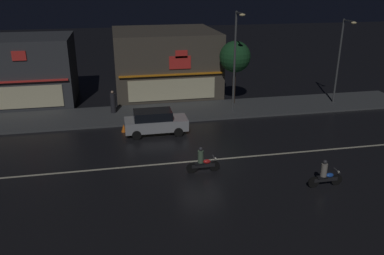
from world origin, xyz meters
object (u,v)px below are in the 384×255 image
Objects in this scene: motorcycle_opposite_lane at (325,175)px; streetlamp_west at (236,55)px; parked_car_near_kerb at (155,122)px; traffic_cone at (124,128)px; pedestrian_on_sidewalk at (113,103)px; motorcycle_following at (202,162)px; streetlamp_mid at (341,55)px.

streetlamp_west is at bearing -78.95° from motorcycle_opposite_lane.
traffic_cone is (-2.16, 0.73, -0.59)m from parked_car_near_kerb.
streetlamp_west is at bearing 16.11° from traffic_cone.
motorcycle_opposite_lane is 3.45× the size of traffic_cone.
streetlamp_west is at bearing -93.02° from pedestrian_on_sidewalk.
motorcycle_opposite_lane is (1.09, -12.46, -4.03)m from streetlamp_west.
motorcycle_following and motorcycle_opposite_lane have the same top height.
streetlamp_mid is 16.57m from parked_car_near_kerb.
parked_car_near_kerb is at bearing -72.87° from motorcycle_following.
pedestrian_on_sidewalk reaches higher than parked_car_near_kerb.
streetlamp_mid is at bearing 9.35° from traffic_cone.
streetlamp_mid reaches higher than motorcycle_following.
streetlamp_mid reaches higher than motorcycle_opposite_lane.
motorcycle_following is 8.19m from traffic_cone.
motorcycle_following is (-13.89, -10.05, -3.63)m from streetlamp_mid.
pedestrian_on_sidewalk is at bearing -46.85° from motorcycle_opposite_lane.
streetlamp_mid is 12.67× the size of traffic_cone.
parked_car_near_kerb reaches higher than motorcycle_following.
streetlamp_mid is 17.52m from motorcycle_following.
parked_car_near_kerb reaches higher than motorcycle_opposite_lane.
streetlamp_west is 14.08× the size of traffic_cone.
motorcycle_following is 1.00× the size of motorcycle_opposite_lane.
streetlamp_mid is 18.63m from traffic_cone.
traffic_cone is at bearing -170.65° from streetlamp_mid.
streetlamp_west reaches higher than traffic_cone.
motorcycle_opposite_lane is at bearing -122.03° from streetlamp_mid.
streetlamp_west is 8.33m from parked_car_near_kerb.
parked_car_near_kerb is (2.81, -4.78, -0.09)m from pedestrian_on_sidewalk.
pedestrian_on_sidewalk reaches higher than traffic_cone.
motorcycle_following is 3.45× the size of traffic_cone.
pedestrian_on_sidewalk reaches higher than motorcycle_following.
pedestrian_on_sidewalk is at bearing 99.06° from traffic_cone.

